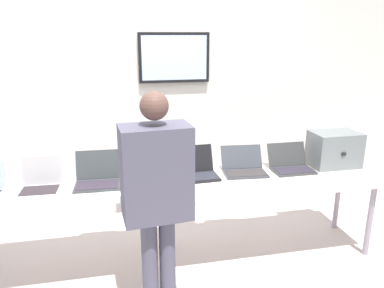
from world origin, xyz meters
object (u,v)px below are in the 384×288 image
at_px(laptop_station_5, 244,167).
at_px(person, 156,189).
at_px(workbench, 178,189).
at_px(laptop_station_3, 146,174).
at_px(equipment_box, 334,149).
at_px(laptop_station_6, 291,164).
at_px(laptop_station_1, 41,183).
at_px(laptop_station_2, 98,177).
at_px(laptop_station_4, 195,170).

distance_m(laptop_station_5, person, 1.18).
bearing_deg(person, laptop_station_5, 41.23).
bearing_deg(workbench, laptop_station_3, 154.75).
relative_size(equipment_box, person, 0.27).
bearing_deg(laptop_station_6, laptop_station_5, 176.78).
distance_m(laptop_station_1, laptop_station_2, 0.44).
height_order(laptop_station_1, laptop_station_3, laptop_station_3).
bearing_deg(laptop_station_4, laptop_station_3, -175.85).
xyz_separation_m(laptop_station_4, laptop_station_5, (0.45, -0.00, -0.01)).
bearing_deg(laptop_station_4, person, -118.91).
bearing_deg(equipment_box, laptop_station_5, 179.96).
height_order(workbench, laptop_station_2, laptop_station_2).
xyz_separation_m(laptop_station_2, laptop_station_4, (0.83, 0.01, -0.00)).
xyz_separation_m(workbench, laptop_station_5, (0.63, 0.15, 0.09)).
xyz_separation_m(laptop_station_1, laptop_station_6, (2.17, 0.01, -0.01)).
xyz_separation_m(laptop_station_3, laptop_station_5, (0.88, 0.03, -0.01)).
distance_m(laptop_station_2, laptop_station_4, 0.83).
height_order(laptop_station_4, person, person).
bearing_deg(workbench, laptop_station_6, 6.54).
bearing_deg(laptop_station_1, person, -40.83).
distance_m(laptop_station_2, laptop_station_5, 1.28).
height_order(equipment_box, person, person).
height_order(equipment_box, laptop_station_5, equipment_box).
bearing_deg(laptop_station_1, laptop_station_2, 4.07).
height_order(laptop_station_2, laptop_station_5, laptop_station_2).
bearing_deg(laptop_station_3, laptop_station_2, 176.40).
bearing_deg(laptop_station_3, person, -89.45).
distance_m(laptop_station_3, laptop_station_5, 0.88).
relative_size(laptop_station_2, laptop_station_5, 0.94).
distance_m(laptop_station_5, laptop_station_6, 0.44).
relative_size(laptop_station_3, person, 0.24).
xyz_separation_m(laptop_station_4, person, (-0.43, -0.77, 0.18)).
bearing_deg(equipment_box, laptop_station_2, -179.94).
bearing_deg(laptop_station_4, laptop_station_2, -179.56).
height_order(workbench, laptop_station_6, laptop_station_6).
bearing_deg(laptop_station_1, laptop_station_6, 0.25).
bearing_deg(equipment_box, workbench, -174.46).
bearing_deg(laptop_station_4, laptop_station_6, -1.82).
relative_size(laptop_station_3, laptop_station_6, 1.06).
xyz_separation_m(laptop_station_1, laptop_station_3, (0.84, 0.01, 0.00)).
relative_size(laptop_station_4, person, 0.24).
xyz_separation_m(workbench, laptop_station_2, (-0.65, 0.15, 0.10)).
bearing_deg(laptop_station_5, person, -138.77).
bearing_deg(laptop_station_5, equipment_box, -0.04).
distance_m(laptop_station_1, person, 1.14).
distance_m(equipment_box, laptop_station_1, 2.62).
relative_size(laptop_station_1, laptop_station_4, 0.82).
height_order(workbench, laptop_station_3, laptop_station_3).
relative_size(equipment_box, laptop_station_4, 1.14).
bearing_deg(laptop_station_3, laptop_station_1, -179.56).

